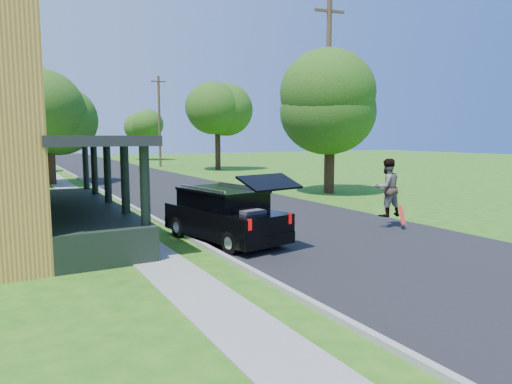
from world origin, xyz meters
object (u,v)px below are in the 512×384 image
black_suv (225,215)px  utility_pole_near (328,95)px  tree_right_near (330,99)px  skateboarder (387,188)px

black_suv → utility_pole_near: 13.94m
black_suv → tree_right_near: bearing=27.8°
skateboarder → utility_pole_near: 10.93m
black_suv → tree_right_near: 13.44m
utility_pole_near → tree_right_near: bearing=-102.3°
skateboarder → utility_pole_near: bearing=-109.3°
black_suv → utility_pole_near: (10.20, 8.32, 4.59)m
skateboarder → utility_pole_near: size_ratio=0.19×
black_suv → tree_right_near: tree_right_near is taller
tree_right_near → skateboarder: bearing=-116.5°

